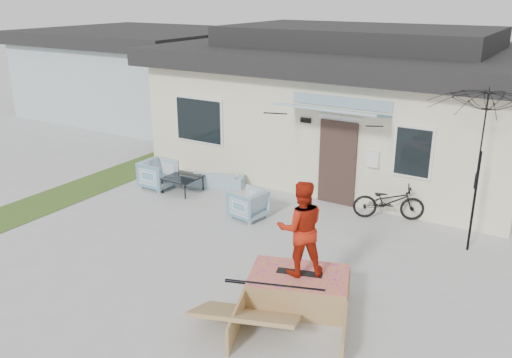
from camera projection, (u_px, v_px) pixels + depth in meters
The scene contains 13 objects.
ground at pixel (194, 266), 10.37m from camera, with size 90.00×90.00×0.00m, color #AAAAAA.
grass_strip at pixel (87, 187), 14.55m from camera, with size 1.40×8.00×0.01m, color #34521E.
house at pixel (355, 99), 16.16m from camera, with size 10.80×8.49×4.10m.
neighbor_house at pixel (141, 71), 23.01m from camera, with size 8.60×7.60×3.50m.
loveseat at pixel (216, 176), 14.54m from camera, with size 1.47×0.43×0.57m, color teal.
armchair_left at pixel (158, 173), 14.38m from camera, with size 0.81×0.76×0.83m, color teal.
armchair_right at pixel (248, 203), 12.48m from camera, with size 0.73×0.68×0.75m, color teal.
coffee_table at pixel (183, 184), 14.15m from camera, with size 0.84×0.84×0.42m, color black.
bicycle at pixel (389, 198), 12.38m from camera, with size 0.57×1.63×1.04m, color black.
patio_umbrella at pixel (479, 169), 10.46m from camera, with size 2.84×2.74×2.20m.
skate_ramp at pixel (299, 289), 9.05m from camera, with size 1.63×2.17×0.54m, color #9A7848, non-canonical shape.
skateboard at pixel (299, 272), 9.00m from camera, with size 0.77×0.19×0.05m, color black.
skater at pixel (301, 227), 8.73m from camera, with size 0.79×0.61×1.62m, color #A81F0C.
Camera 1 is at (5.85, -7.25, 5.02)m, focal length 37.79 mm.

